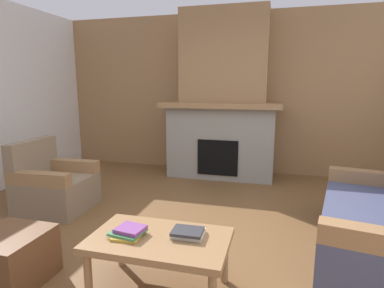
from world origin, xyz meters
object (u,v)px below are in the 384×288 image
object	(u,v)px
couch	(380,222)
ottoman	(10,258)
armchair	(53,186)
coffee_table	(159,244)
fireplace	(223,106)

from	to	relation	value
couch	ottoman	distance (m)	3.13
couch	armchair	bearing A→B (deg)	178.28
coffee_table	ottoman	distance (m)	1.18
coffee_table	ottoman	xyz separation A→B (m)	(-1.15, -0.20, -0.18)
armchair	ottoman	size ratio (longest dim) A/B	1.63
ottoman	coffee_table	bearing A→B (deg)	9.72
fireplace	coffee_table	size ratio (longest dim) A/B	2.70
couch	ottoman	world-z (taller)	couch
fireplace	coffee_table	world-z (taller)	fireplace
armchair	couch	bearing A→B (deg)	-1.72
fireplace	couch	size ratio (longest dim) A/B	1.40
coffee_table	ottoman	size ratio (longest dim) A/B	1.92
armchair	ottoman	distance (m)	1.52
couch	armchair	distance (m)	3.55
couch	armchair	xyz separation A→B (m)	(-3.54, 0.11, 0.01)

